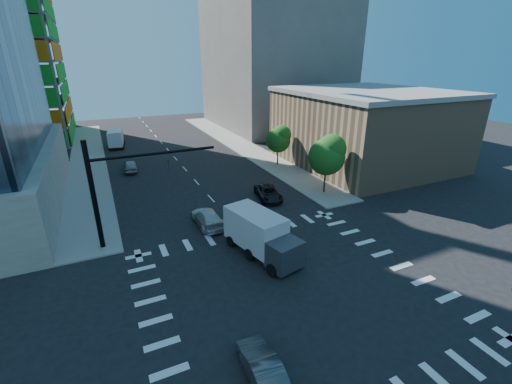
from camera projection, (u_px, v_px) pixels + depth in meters
ground at (293, 290)px, 23.36m from camera, size 160.00×160.00×0.00m
road_markings at (293, 290)px, 23.36m from camera, size 20.00×20.00×0.01m
sidewalk_ne at (239, 144)px, 61.95m from camera, size 5.00×60.00×0.15m
sidewalk_nw at (88, 161)px, 52.15m from camera, size 5.00×60.00×0.15m
commercial_building at (365, 127)px, 49.75m from camera, size 20.50×22.50×10.60m
bg_building_ne at (273, 61)px, 75.16m from camera, size 24.00×30.00×28.00m
signal_mast_nw at (112, 184)px, 27.11m from camera, size 10.20×0.40×9.00m
tree_south at (328, 154)px, 38.31m from camera, size 4.16×4.16×6.82m
tree_north at (279, 139)px, 48.80m from camera, size 3.54×3.52×5.78m
car_nb_far at (268, 193)px, 38.21m from camera, size 3.31×5.45×1.41m
car_sb_near at (207, 218)px, 32.21m from camera, size 2.19×5.24×1.51m
car_sb_mid at (131, 166)px, 47.49m from camera, size 2.19×4.56×1.50m
car_sb_cross at (263, 368)px, 16.72m from camera, size 1.71×4.34×1.40m
box_truck_near at (264, 239)px, 26.87m from camera, size 4.21×7.00×3.43m
box_truck_far at (116, 139)px, 60.27m from camera, size 3.16×6.07×3.05m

